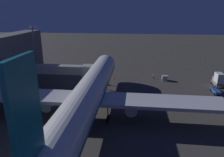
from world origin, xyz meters
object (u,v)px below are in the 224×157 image
at_px(traffic_cone_nose_port, 113,78).
at_px(belt_loader, 216,90).
at_px(traffic_cone_nose_starboard, 100,78).
at_px(jet_bridge, 65,70).
at_px(baggage_container_spare, 165,78).
at_px(apron_floodlight_mast, 34,47).
at_px(catering_truck, 218,80).
at_px(ground_crew_by_belt_loader, 154,76).
at_px(airliner_at_gate, 87,97).

bearing_deg(traffic_cone_nose_port, belt_loader, 163.01).
bearing_deg(traffic_cone_nose_starboard, jet_bridge, 48.34).
bearing_deg(baggage_container_spare, belt_loader, 142.54).
xyz_separation_m(apron_floodlight_mast, catering_truck, (-60.61, 4.64, -8.01)).
bearing_deg(jet_bridge, traffic_cone_nose_starboard, -131.66).
relative_size(ground_crew_by_belt_loader, traffic_cone_nose_port, 3.11).
distance_m(jet_bridge, apron_floodlight_mast, 18.95).
distance_m(apron_floodlight_mast, catering_truck, 61.31).
height_order(catering_truck, baggage_container_spare, catering_truck).
distance_m(catering_truck, traffic_cone_nose_starboard, 37.49).
height_order(airliner_at_gate, traffic_cone_nose_starboard, airliner_at_gate).
xyz_separation_m(ground_crew_by_belt_loader, traffic_cone_nose_port, (13.82, 2.16, -0.66)).
xyz_separation_m(baggage_container_spare, traffic_cone_nose_starboard, (21.81, 0.64, -0.54)).
distance_m(catering_truck, traffic_cone_nose_port, 33.11).
height_order(jet_bridge, traffic_cone_nose_port, jet_bridge).
relative_size(apron_floodlight_mast, catering_truck, 3.70).
xyz_separation_m(belt_loader, traffic_cone_nose_port, (30.34, -9.27, -0.57)).
bearing_deg(traffic_cone_nose_starboard, airliner_at_gate, 94.39).
distance_m(airliner_at_gate, traffic_cone_nose_port, 29.24).
xyz_separation_m(traffic_cone_nose_port, traffic_cone_nose_starboard, (4.40, 0.00, 0.00)).
distance_m(jet_bridge, baggage_container_spare, 32.61).
bearing_deg(apron_floodlight_mast, baggage_container_spare, 178.97).
bearing_deg(ground_crew_by_belt_loader, belt_loader, 145.32).
height_order(jet_bridge, traffic_cone_nose_starboard, jet_bridge).
relative_size(jet_bridge, baggage_container_spare, 10.64).
distance_m(apron_floodlight_mast, baggage_container_spare, 46.07).
xyz_separation_m(airliner_at_gate, belt_loader, (-32.54, -19.40, -4.72)).
height_order(airliner_at_gate, ground_crew_by_belt_loader, airliner_at_gate).
distance_m(apron_floodlight_mast, traffic_cone_nose_port, 29.43).
relative_size(catering_truck, traffic_cone_nose_starboard, 8.52).
xyz_separation_m(airliner_at_gate, apron_floodlight_mast, (25.50, -30.12, 4.54)).
xyz_separation_m(airliner_at_gate, ground_crew_by_belt_loader, (-16.02, -30.83, -4.63)).
bearing_deg(traffic_cone_nose_starboard, apron_floodlight_mast, -3.56).
bearing_deg(ground_crew_by_belt_loader, baggage_container_spare, 157.04).
bearing_deg(traffic_cone_nose_port, baggage_container_spare, -177.89).
bearing_deg(catering_truck, baggage_container_spare, -13.89).
bearing_deg(catering_truck, apron_floodlight_mast, -4.38).
bearing_deg(jet_bridge, ground_crew_by_belt_loader, -156.08).
bearing_deg(traffic_cone_nose_starboard, traffic_cone_nose_port, 180.00).
height_order(belt_loader, traffic_cone_nose_port, belt_loader).
xyz_separation_m(airliner_at_gate, baggage_container_spare, (-19.61, -29.31, -4.75)).
bearing_deg(belt_loader, baggage_container_spare, -37.46).
height_order(airliner_at_gate, jet_bridge, airliner_at_gate).
bearing_deg(baggage_container_spare, ground_crew_by_belt_loader, -22.96).
height_order(jet_bridge, catering_truck, jet_bridge).
distance_m(ground_crew_by_belt_loader, traffic_cone_nose_port, 14.00).
distance_m(airliner_at_gate, apron_floodlight_mast, 39.72).
xyz_separation_m(baggage_container_spare, traffic_cone_nose_port, (17.41, 0.64, -0.54)).
distance_m(airliner_at_gate, catering_truck, 43.52).
bearing_deg(jet_bridge, airliner_at_gate, 120.00).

